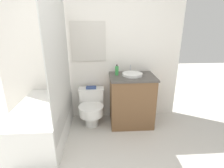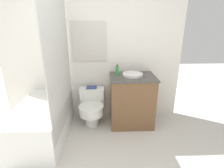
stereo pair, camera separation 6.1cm
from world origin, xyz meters
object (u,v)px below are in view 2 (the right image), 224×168
at_px(book_on_tank, 92,87).
at_px(toilet, 92,106).
at_px(sink, 133,74).
at_px(soap_bottle, 117,70).

bearing_deg(book_on_tank, toilet, -90.00).
xyz_separation_m(sink, soap_bottle, (-0.24, 0.04, 0.06)).
bearing_deg(soap_bottle, sink, -10.11).
height_order(soap_bottle, book_on_tank, soap_bottle).
bearing_deg(sink, book_on_tank, 168.51).
distance_m(toilet, soap_bottle, 0.75).
xyz_separation_m(sink, book_on_tank, (-0.67, 0.14, -0.26)).
distance_m(sink, book_on_tank, 0.74).
bearing_deg(book_on_tank, sink, -11.49).
height_order(toilet, soap_bottle, soap_bottle).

